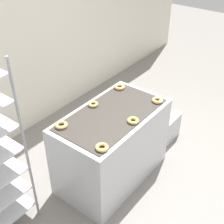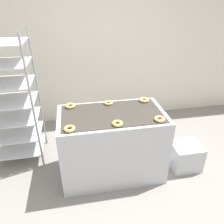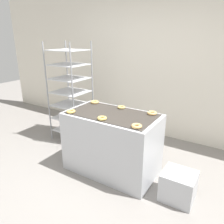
{
  "view_description": "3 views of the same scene",
  "coord_description": "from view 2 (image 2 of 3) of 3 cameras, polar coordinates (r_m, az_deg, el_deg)",
  "views": [
    {
      "loc": [
        -2.08,
        -1.0,
        2.68
      ],
      "look_at": [
        0.0,
        0.61,
        0.89
      ],
      "focal_mm": 50.0,
      "sensor_mm": 36.0,
      "label": 1
    },
    {
      "loc": [
        -0.4,
        -1.57,
        2.09
      ],
      "look_at": [
        0.0,
        0.61,
        0.89
      ],
      "focal_mm": 35.0,
      "sensor_mm": 36.0,
      "label": 2
    },
    {
      "loc": [
        1.45,
        -1.72,
        1.86
      ],
      "look_at": [
        0.0,
        0.61,
        0.89
      ],
      "focal_mm": 35.0,
      "sensor_mm": 36.0,
      "label": 3
    }
  ],
  "objects": [
    {
      "name": "fryer_machine",
      "position": [
        2.76,
        0.01,
        -8.36
      ],
      "size": [
        1.26,
        0.71,
        0.87
      ],
      "color": "#B7BABF",
      "rests_on": "ground_plane"
    },
    {
      "name": "donut_far_right",
      "position": [
        2.84,
        8.37,
        3.14
      ],
      "size": [
        0.13,
        0.13,
        0.04
      ],
      "primitive_type": "torus",
      "color": "#ECB56A",
      "rests_on": "fryer_machine"
    },
    {
      "name": "baking_rack_cart",
      "position": [
        3.05,
        -24.77,
        2.65
      ],
      "size": [
        0.62,
        0.56,
        1.76
      ],
      "color": "gray",
      "rests_on": "ground_plane"
    },
    {
      "name": "glaze_bin",
      "position": [
        3.15,
        18.54,
        -10.78
      ],
      "size": [
        0.38,
        0.35,
        0.35
      ],
      "color": "#B7BABF",
      "rests_on": "ground_plane"
    },
    {
      "name": "donut_far_left",
      "position": [
        2.71,
        -10.86,
        1.6
      ],
      "size": [
        0.13,
        0.13,
        0.03
      ],
      "primitive_type": "torus",
      "color": "#E1B163",
      "rests_on": "fryer_machine"
    },
    {
      "name": "wall_back",
      "position": [
        3.78,
        -4.42,
        17.84
      ],
      "size": [
        8.0,
        0.05,
        2.8
      ],
      "color": "silver",
      "rests_on": "ground_plane"
    },
    {
      "name": "ground_plane",
      "position": [
        2.64,
        2.62,
        -23.81
      ],
      "size": [
        14.0,
        14.0,
        0.0
      ],
      "primitive_type": "plane",
      "color": "gray"
    },
    {
      "name": "donut_near_center",
      "position": [
        2.3,
        1.44,
        -2.98
      ],
      "size": [
        0.12,
        0.12,
        0.03
      ],
      "primitive_type": "torus",
      "color": "#DDBB5E",
      "rests_on": "fryer_machine"
    },
    {
      "name": "donut_far_center",
      "position": [
        2.74,
        -1.05,
        2.4
      ],
      "size": [
        0.11,
        0.11,
        0.03
      ],
      "primitive_type": "torus",
      "color": "tan",
      "rests_on": "fryer_machine"
    },
    {
      "name": "donut_near_right",
      "position": [
        2.44,
        12.34,
        -1.8
      ],
      "size": [
        0.12,
        0.12,
        0.04
      ],
      "primitive_type": "torus",
      "color": "#ECB36A",
      "rests_on": "fryer_machine"
    },
    {
      "name": "donut_near_left",
      "position": [
        2.26,
        -11.03,
        -4.28
      ],
      "size": [
        0.12,
        0.12,
        0.03
      ],
      "primitive_type": "torus",
      "color": "#E6B75D",
      "rests_on": "fryer_machine"
    }
  ]
}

